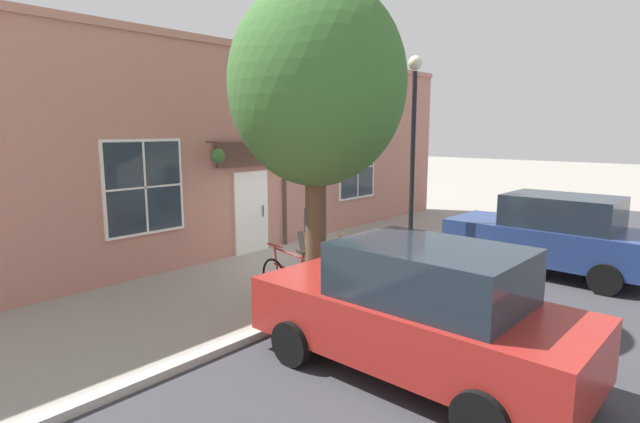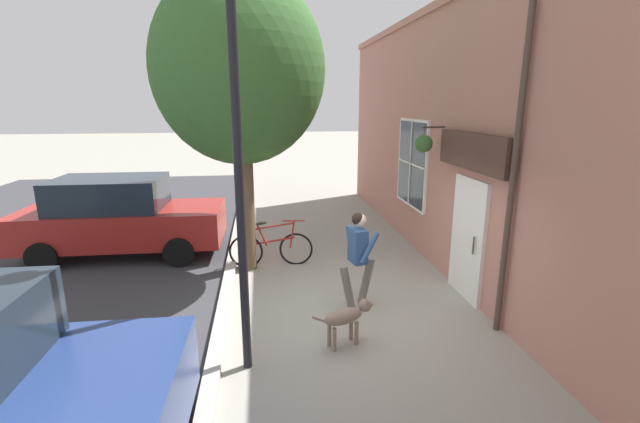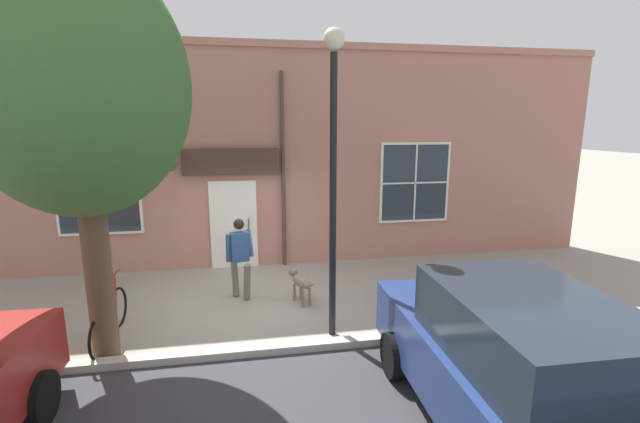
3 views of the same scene
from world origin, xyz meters
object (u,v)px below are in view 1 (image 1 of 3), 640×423
(leaning_bicycle, at_px, (293,279))
(street_lamp, at_px, (413,131))
(street_tree_by_curb, at_px, (312,91))
(parked_car_nearest_curb, at_px, (418,311))
(pedestrian_walking, at_px, (312,224))
(dog_on_leash, at_px, (354,241))
(parked_car_mid_block, at_px, (553,234))

(leaning_bicycle, bearing_deg, street_lamp, 83.49)
(street_tree_by_curb, distance_m, street_lamp, 3.55)
(street_lamp, bearing_deg, parked_car_nearest_curb, -58.24)
(pedestrian_walking, bearing_deg, street_tree_by_curb, -47.74)
(dog_on_leash, xyz_separation_m, street_tree_by_curb, (1.41, -3.13, 3.38))
(pedestrian_walking, xyz_separation_m, street_lamp, (1.77, 1.48, 2.16))
(leaning_bicycle, xyz_separation_m, street_lamp, (0.40, 3.54, 2.75))
(street_tree_by_curb, xyz_separation_m, parked_car_nearest_curb, (2.84, -1.17, -2.93))
(leaning_bicycle, relative_size, parked_car_mid_block, 0.40)
(street_tree_by_curb, xyz_separation_m, leaning_bicycle, (-0.44, -0.06, -3.43))
(street_tree_by_curb, distance_m, parked_car_nearest_curb, 4.25)
(pedestrian_walking, bearing_deg, parked_car_nearest_curb, -34.25)
(dog_on_leash, relative_size, parked_car_nearest_curb, 0.22)
(dog_on_leash, distance_m, parked_car_mid_block, 4.49)
(pedestrian_walking, relative_size, parked_car_nearest_curb, 0.37)
(dog_on_leash, height_order, leaning_bicycle, leaning_bicycle)
(pedestrian_walking, height_order, parked_car_nearest_curb, parked_car_nearest_curb)
(pedestrian_walking, bearing_deg, leaning_bicycle, -56.30)
(pedestrian_walking, height_order, dog_on_leash, pedestrian_walking)
(parked_car_mid_block, bearing_deg, street_tree_by_curb, -118.78)
(dog_on_leash, height_order, street_lamp, street_lamp)
(dog_on_leash, bearing_deg, street_lamp, 14.34)
(street_tree_by_curb, height_order, parked_car_nearest_curb, street_tree_by_curb)
(street_tree_by_curb, xyz_separation_m, street_lamp, (-0.04, 3.48, -0.69))
(dog_on_leash, relative_size, parked_car_mid_block, 0.22)
(leaning_bicycle, bearing_deg, parked_car_mid_block, 57.68)
(parked_car_nearest_curb, height_order, street_lamp, street_lamp)
(street_lamp, bearing_deg, dog_on_leash, -165.66)
(street_tree_by_curb, bearing_deg, parked_car_mid_block, 61.22)
(parked_car_nearest_curb, xyz_separation_m, parked_car_mid_block, (-0.15, 6.08, 0.00))
(pedestrian_walking, distance_m, parked_car_nearest_curb, 5.63)
(parked_car_nearest_curb, bearing_deg, leaning_bicycle, 161.24)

